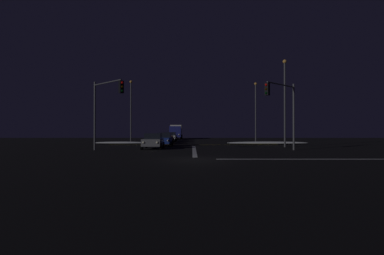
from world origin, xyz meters
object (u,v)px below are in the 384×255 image
at_px(sedan_blue, 165,139).
at_px(traffic_signal_nw, 106,102).
at_px(sedan_silver, 173,136).
at_px(sedan_red, 165,138).
at_px(sedan_white, 171,137).
at_px(streetlamp_right_near, 286,97).
at_px(box_truck, 177,131).
at_px(streetlamp_right_far, 256,108).
at_px(streetlamp_left_far, 132,107).
at_px(traffic_signal_ne, 284,103).
at_px(sedan_orange, 168,137).
at_px(sedan_gray, 154,141).

xyz_separation_m(sedan_blue, traffic_signal_nw, (-4.50, -9.22, 3.68)).
xyz_separation_m(sedan_silver, traffic_signal_nw, (-3.92, -33.18, 3.68)).
relative_size(sedan_blue, sedan_red, 1.00).
xyz_separation_m(sedan_white, streetlamp_right_near, (14.08, -20.06, 4.79)).
height_order(sedan_red, box_truck, box_truck).
bearing_deg(streetlamp_right_far, streetlamp_right_near, -90.00).
height_order(traffic_signal_nw, streetlamp_right_far, streetlamp_right_far).
bearing_deg(sedan_red, streetlamp_left_far, 131.12).
xyz_separation_m(traffic_signal_ne, streetlamp_right_near, (2.11, 6.61, 1.23)).
height_order(sedan_red, traffic_signal_ne, traffic_signal_ne).
height_order(sedan_red, sedan_white, same).
relative_size(sedan_blue, sedan_white, 1.00).
xyz_separation_m(sedan_blue, sedan_orange, (-0.60, 12.10, 0.00)).
xyz_separation_m(sedan_blue, sedan_silver, (-0.58, 23.96, 0.00)).
distance_m(sedan_red, box_truck, 25.47).
xyz_separation_m(sedan_gray, sedan_silver, (0.02, 29.61, 0.00)).
relative_size(sedan_white, traffic_signal_nw, 0.67).
xyz_separation_m(sedan_red, traffic_signal_ne, (12.07, -15.64, 3.56)).
bearing_deg(traffic_signal_nw, sedan_white, 81.22).
distance_m(streetlamp_left_far, streetlamp_right_far, 20.26).
bearing_deg(sedan_gray, box_truck, 89.35).
xyz_separation_m(sedan_gray, sedan_red, (0.11, 12.03, 0.00)).
xyz_separation_m(sedan_red, sedan_silver, (-0.10, 17.58, 0.00)).
bearing_deg(sedan_silver, sedan_white, -88.27).
xyz_separation_m(sedan_gray, sedan_blue, (0.59, 5.65, 0.00)).
relative_size(sedan_orange, sedan_silver, 1.00).
distance_m(traffic_signal_ne, streetlamp_right_near, 7.05).
bearing_deg(box_truck, sedan_gray, -90.65).
bearing_deg(streetlamp_right_near, sedan_silver, 118.22).
distance_m(streetlamp_left_far, streetlamp_right_near, 25.82).
bearing_deg(traffic_signal_ne, sedan_red, 127.65).
distance_m(sedan_gray, streetlamp_right_far, 24.24).
distance_m(sedan_silver, traffic_signal_ne, 35.56).
relative_size(sedan_gray, traffic_signal_ne, 0.69).
bearing_deg(traffic_signal_nw, traffic_signal_ne, -0.16).
xyz_separation_m(sedan_white, traffic_signal_nw, (-4.11, -26.63, 3.68)).
bearing_deg(sedan_blue, traffic_signal_ne, -38.63).
bearing_deg(sedan_orange, sedan_gray, -89.98).
bearing_deg(traffic_signal_nw, box_truck, 83.99).
xyz_separation_m(sedan_blue, streetlamp_right_near, (13.70, -2.65, 4.79)).
bearing_deg(box_truck, streetlamp_right_far, -53.12).
relative_size(sedan_silver, box_truck, 0.52).
height_order(sedan_blue, sedan_silver, same).
bearing_deg(box_truck, sedan_red, -90.70).
relative_size(streetlamp_left_far, streetlamp_right_near, 1.02).
bearing_deg(sedan_gray, sedan_blue, 83.99).
relative_size(streetlamp_left_far, streetlamp_right_far, 1.03).
relative_size(sedan_blue, streetlamp_right_far, 0.45).
distance_m(box_truck, streetlamp_left_far, 19.96).
relative_size(box_truck, traffic_signal_ne, 1.32).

